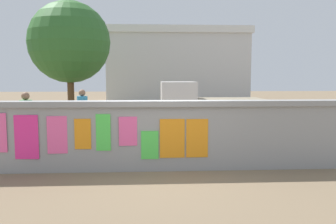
# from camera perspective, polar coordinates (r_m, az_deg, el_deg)

# --- Properties ---
(ground) EXTENTS (60.00, 60.00, 0.00)m
(ground) POSITION_cam_1_polar(r_m,az_deg,el_deg) (15.82, -2.20, -1.63)
(ground) COLOR #7A664C
(poster_wall) EXTENTS (8.13, 0.42, 1.53)m
(poster_wall) POSITION_cam_1_polar(r_m,az_deg,el_deg) (7.79, -1.21, -3.62)
(poster_wall) COLOR #959595
(poster_wall) RESTS_ON ground
(auto_rickshaw_truck) EXTENTS (3.61, 1.52, 1.85)m
(auto_rickshaw_truck) POSITION_cam_1_polar(r_m,az_deg,el_deg) (12.71, 6.10, 0.57)
(auto_rickshaw_truck) COLOR black
(auto_rickshaw_truck) RESTS_ON ground
(motorcycle) EXTENTS (1.89, 0.58, 0.87)m
(motorcycle) POSITION_cam_1_polar(r_m,az_deg,el_deg) (9.28, -15.68, -4.33)
(motorcycle) COLOR black
(motorcycle) RESTS_ON ground
(bicycle_near) EXTENTS (1.68, 0.50, 0.95)m
(bicycle_near) POSITION_cam_1_polar(r_m,az_deg,el_deg) (10.73, -6.92, -3.32)
(bicycle_near) COLOR black
(bicycle_near) RESTS_ON ground
(person_walking) EXTENTS (0.48, 0.48, 1.62)m
(person_walking) POSITION_cam_1_polar(r_m,az_deg,el_deg) (11.89, -13.55, 0.49)
(person_walking) COLOR #BF6626
(person_walking) RESTS_ON ground
(person_bystander) EXTENTS (0.45, 0.45, 1.62)m
(person_bystander) POSITION_cam_1_polar(r_m,az_deg,el_deg) (10.56, -21.77, -0.44)
(person_bystander) COLOR purple
(person_bystander) RESTS_ON ground
(tree_roadside) EXTENTS (4.30, 4.30, 5.97)m
(tree_roadside) POSITION_cam_1_polar(r_m,az_deg,el_deg) (19.84, -15.52, 10.71)
(tree_roadside) COLOR brown
(tree_roadside) RESTS_ON ground
(building_background) EXTENTS (10.42, 7.03, 5.50)m
(building_background) POSITION_cam_1_polar(r_m,az_deg,el_deg) (28.16, 1.21, 7.33)
(building_background) COLOR silver
(building_background) RESTS_ON ground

